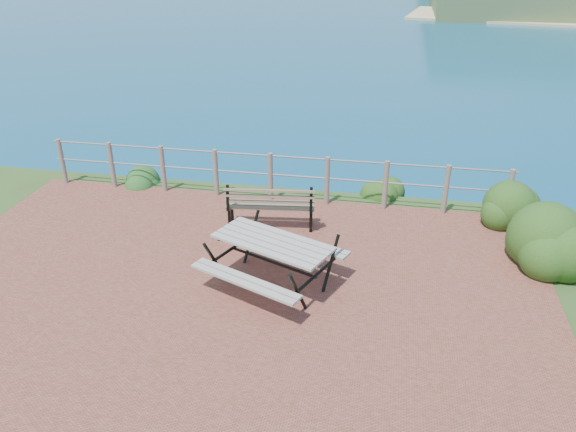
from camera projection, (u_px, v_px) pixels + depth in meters
name	position (u px, v px, depth m)	size (l,w,h in m)	color
ground	(225.00, 291.00, 8.63)	(10.00, 7.00, 0.12)	brown
safety_railing	(270.00, 174.00, 11.31)	(9.40, 0.10, 1.00)	#6B5B4C
picnic_table	(273.00, 258.00, 8.56)	(1.97, 1.48, 0.77)	gray
park_bench	(270.00, 198.00, 10.22)	(1.65, 0.59, 0.91)	brown
shrub_right_front	(546.00, 261.00, 9.41)	(1.30, 1.30, 1.84)	#234816
shrub_right_edge	(501.00, 219.00, 10.80)	(1.02, 1.02, 1.46)	#234816
shrub_lip_west	(142.00, 183.00, 12.36)	(0.75, 0.75, 0.48)	#245620
shrub_lip_east	(379.00, 193.00, 11.89)	(0.74, 0.74, 0.47)	#234816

